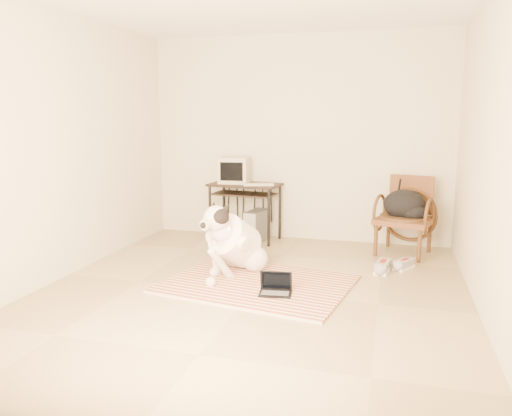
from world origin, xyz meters
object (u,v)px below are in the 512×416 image
at_px(laptop, 276,288).
at_px(pc_tower, 257,226).
at_px(rattan_chair, 405,215).
at_px(dog, 235,243).
at_px(computer_desk, 245,192).
at_px(backpack, 406,206).
at_px(crt_monitor, 235,170).

distance_m(laptop, pc_tower, 2.09).
distance_m(pc_tower, rattan_chair, 1.91).
xyz_separation_m(dog, rattan_chair, (1.74, 1.32, 0.14)).
bearing_deg(computer_desk, laptop, -65.72).
distance_m(laptop, computer_desk, 2.25).
bearing_deg(rattan_chair, dog, -142.90).
distance_m(pc_tower, backpack, 1.93).
xyz_separation_m(pc_tower, backpack, (1.89, -0.16, 0.39)).
distance_m(crt_monitor, pc_tower, 0.80).
relative_size(dog, backpack, 2.28).
bearing_deg(crt_monitor, laptop, -62.65).
bearing_deg(pc_tower, laptop, -69.77).
xyz_separation_m(laptop, computer_desk, (-0.89, 1.98, 0.59)).
distance_m(computer_desk, pc_tower, 0.48).
bearing_deg(backpack, dog, -144.09).
height_order(pc_tower, rattan_chair, rattan_chair).
relative_size(crt_monitor, pc_tower, 0.87).
bearing_deg(laptop, computer_desk, 114.28).
distance_m(crt_monitor, rattan_chair, 2.27).
distance_m(dog, crt_monitor, 1.67).
distance_m(crt_monitor, backpack, 2.25).
bearing_deg(laptop, backpack, 56.98).
xyz_separation_m(crt_monitor, pc_tower, (0.33, -0.07, -0.73)).
relative_size(dog, computer_desk, 1.17).
xyz_separation_m(dog, laptop, (0.57, -0.54, -0.26)).
bearing_deg(dog, rattan_chair, 37.10).
distance_m(laptop, backpack, 2.20).
bearing_deg(rattan_chair, laptop, -122.26).
bearing_deg(pc_tower, dog, -83.99).
distance_m(computer_desk, crt_monitor, 0.32).
height_order(crt_monitor, pc_tower, crt_monitor).
bearing_deg(crt_monitor, pc_tower, -11.57).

